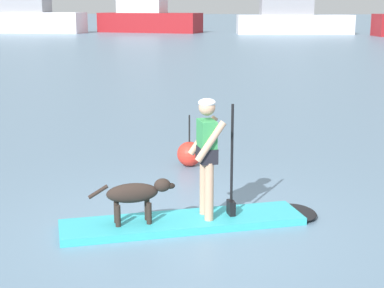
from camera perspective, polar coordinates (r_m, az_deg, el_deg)
The scene contains 8 objects.
ground_plane at distance 8.06m, azimuth -0.88°, elevation -7.86°, with size 400.00×400.00×0.00m, color slate.
paddleboard at distance 8.09m, azimuth 0.71°, elevation -7.39°, with size 3.57×1.96×0.10m.
person_paddler at distance 7.83m, azimuth 1.54°, elevation -0.56°, with size 0.68×0.59×1.62m.
dog at distance 7.79m, azimuth -5.39°, elevation -4.81°, with size 1.09×0.48×0.58m.
moored_boat_outer at distance 67.43m, azimuth -15.11°, elevation 11.60°, with size 11.17×4.14×11.62m.
moored_boat_far_starboard at distance 66.49m, azimuth -4.26°, elevation 12.00°, with size 11.67×5.71×10.62m.
moored_boat_starboard at distance 63.12m, azimuth 9.63°, elevation 11.75°, with size 12.04×4.51×11.64m.
marker_buoy at distance 10.91m, azimuth -0.25°, elevation -0.95°, with size 0.46×0.46×0.96m.
Camera 1 is at (1.05, -7.45, 2.90)m, focal length 55.48 mm.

